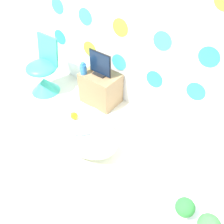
% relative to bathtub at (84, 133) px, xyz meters
% --- Properties ---
extents(ground_plane, '(12.00, 12.00, 0.00)m').
position_rel_bathtub_xyz_m(ground_plane, '(-0.24, -0.80, -0.23)').
color(ground_plane, silver).
extents(wall_back_dotted, '(5.03, 0.05, 2.60)m').
position_rel_bathtub_xyz_m(wall_back_dotted, '(-0.24, 1.04, 1.06)').
color(wall_back_dotted, white).
rests_on(wall_back_dotted, ground_plane).
extents(rug, '(0.97, 0.75, 0.01)m').
position_rel_bathtub_xyz_m(rug, '(-0.04, -0.15, -0.23)').
color(rug, silver).
rests_on(rug, ground_plane).
extents(bathtub, '(0.91, 0.57, 0.46)m').
position_rel_bathtub_xyz_m(bathtub, '(0.00, 0.00, 0.00)').
color(bathtub, white).
rests_on(bathtub, ground_plane).
extents(rubber_duck, '(0.08, 0.09, 0.10)m').
position_rel_bathtub_xyz_m(rubber_duck, '(-0.07, -0.06, 0.28)').
color(rubber_duck, yellow).
rests_on(rubber_duck, bathtub).
extents(chair, '(0.46, 0.46, 0.85)m').
position_rel_bathtub_xyz_m(chair, '(-1.23, 0.47, 0.04)').
color(chair, '#38B2A3').
rests_on(chair, ground_plane).
extents(tv_cabinet, '(0.52, 0.39, 0.47)m').
position_rel_bathtub_xyz_m(tv_cabinet, '(-0.40, 0.79, 0.00)').
color(tv_cabinet, '#8E704C').
rests_on(tv_cabinet, ground_plane).
extents(tv, '(0.36, 0.12, 0.34)m').
position_rel_bathtub_xyz_m(tv, '(-0.40, 0.80, 0.39)').
color(tv, black).
rests_on(tv, tv_cabinet).
extents(vase, '(0.09, 0.09, 0.17)m').
position_rel_bathtub_xyz_m(vase, '(-0.59, 0.67, 0.31)').
color(vase, '#2D72B7').
rests_on(vase, tv_cabinet).
extents(potted_plant_left, '(0.15, 0.15, 0.21)m').
position_rel_bathtub_xyz_m(potted_plant_left, '(1.40, -0.34, 0.34)').
color(potted_plant_left, beige).
rests_on(potted_plant_left, side_table).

